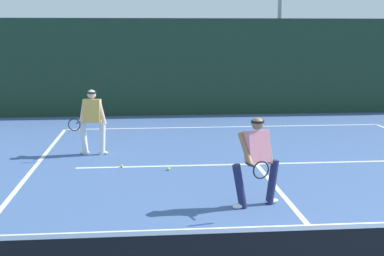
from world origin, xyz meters
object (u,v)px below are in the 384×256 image
player_far (92,119)px  tennis_ball_extra (169,169)px  light_pole (280,0)px  tennis_ball (122,166)px  player_near (257,158)px

player_far → tennis_ball_extra: size_ratio=24.12×
player_far → light_pole: 10.28m
player_far → tennis_ball_extra: player_far is taller
light_pole → player_far: bearing=-131.4°
tennis_ball → player_near: bearing=-49.6°
tennis_ball_extra → light_pole: bearing=62.5°
player_far → tennis_ball_extra: 2.56m
player_near → tennis_ball_extra: (-1.38, 2.49, -0.81)m
player_near → tennis_ball: bearing=-68.2°
tennis_ball → player_far: bearing=119.4°
light_pole → tennis_ball_extra: bearing=-117.5°
player_far → tennis_ball_extra: (1.77, -1.66, -0.84)m
player_far → tennis_ball: player_far is taller
tennis_ball → light_pole: 11.13m
tennis_ball → tennis_ball_extra: size_ratio=1.00×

